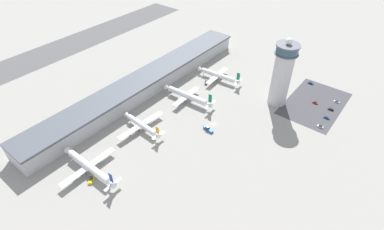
% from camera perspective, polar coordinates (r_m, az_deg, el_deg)
% --- Properties ---
extents(ground_plane, '(1000.00, 1000.00, 0.00)m').
position_cam_1_polar(ground_plane, '(218.94, 4.17, -1.69)').
color(ground_plane, gray).
extents(terminal_building, '(221.19, 25.00, 13.80)m').
position_cam_1_polar(terminal_building, '(252.23, -8.94, 5.95)').
color(terminal_building, '#B2B2B7').
rests_on(terminal_building, ground).
extents(runway_strip, '(331.79, 44.00, 0.01)m').
position_cam_1_polar(runway_strip, '(349.01, -23.71, 11.49)').
color(runway_strip, '#515154').
rests_on(runway_strip, ground).
extents(control_tower, '(17.17, 17.17, 54.40)m').
position_cam_1_polar(control_tower, '(234.97, 16.79, 7.53)').
color(control_tower, '#BCBCC1').
rests_on(control_tower, ground).
extents(parking_lot_surface, '(64.00, 40.00, 0.01)m').
position_cam_1_polar(parking_lot_surface, '(257.33, 22.34, 2.06)').
color(parking_lot_surface, '#424247').
rests_on(parking_lot_surface, ground).
extents(airplane_gate_alpha, '(38.31, 45.50, 13.71)m').
position_cam_1_polar(airplane_gate_alpha, '(193.09, -19.01, -9.29)').
color(airplane_gate_alpha, silver).
rests_on(airplane_gate_alpha, ground).
extents(airplane_gate_bravo, '(38.84, 35.76, 12.25)m').
position_cam_1_polar(airplane_gate_bravo, '(213.63, -9.55, -1.88)').
color(airplane_gate_bravo, white).
rests_on(airplane_gate_bravo, ground).
extents(airplane_gate_charlie, '(30.70, 44.97, 14.64)m').
position_cam_1_polar(airplane_gate_charlie, '(238.07, -0.88, 3.67)').
color(airplane_gate_charlie, silver).
rests_on(airplane_gate_charlie, ground).
extents(airplane_gate_delta, '(31.82, 41.08, 13.42)m').
position_cam_1_polar(airplane_gate_delta, '(265.72, 5.02, 7.53)').
color(airplane_gate_delta, white).
rests_on(airplane_gate_delta, ground).
extents(service_truck_catering, '(7.57, 5.63, 2.65)m').
position_cam_1_polar(service_truck_catering, '(262.80, 2.74, 6.30)').
color(service_truck_catering, black).
rests_on(service_truck_catering, ground).
extents(service_truck_fuel, '(5.95, 5.53, 2.51)m').
position_cam_1_polar(service_truck_fuel, '(190.74, -18.69, -11.61)').
color(service_truck_fuel, black).
rests_on(service_truck_fuel, ground).
extents(service_truck_baggage, '(3.60, 8.56, 3.10)m').
position_cam_1_polar(service_truck_baggage, '(212.58, 3.09, -2.71)').
color(service_truck_baggage, black).
rests_on(service_truck_baggage, ground).
extents(car_grey_coupe, '(1.90, 4.78, 1.57)m').
position_cam_1_polar(car_grey_coupe, '(281.19, 21.67, 5.67)').
color(car_grey_coupe, black).
rests_on(car_grey_coupe, ground).
extents(car_maroon_suv, '(2.06, 4.30, 1.49)m').
position_cam_1_polar(car_maroon_suv, '(254.77, 24.95, 1.00)').
color(car_maroon_suv, black).
rests_on(car_maroon_suv, ground).
extents(car_navy_sedan, '(1.79, 4.21, 1.57)m').
position_cam_1_polar(car_navy_sedan, '(257.26, 22.40, 2.20)').
color(car_navy_sedan, black).
rests_on(car_navy_sedan, ground).
extents(car_red_hatchback, '(1.83, 4.52, 1.41)m').
position_cam_1_polar(car_red_hatchback, '(244.55, 24.25, -0.47)').
color(car_red_hatchback, black).
rests_on(car_red_hatchback, ground).
extents(car_white_wagon, '(1.96, 4.37, 1.55)m').
position_cam_1_polar(car_white_wagon, '(234.27, 23.25, -2.01)').
color(car_white_wagon, black).
rests_on(car_white_wagon, ground).
extents(car_yellow_taxi, '(2.04, 4.54, 1.36)m').
position_cam_1_polar(car_yellow_taxi, '(265.50, 25.85, 2.29)').
color(car_yellow_taxi, black).
rests_on(car_yellow_taxi, ground).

